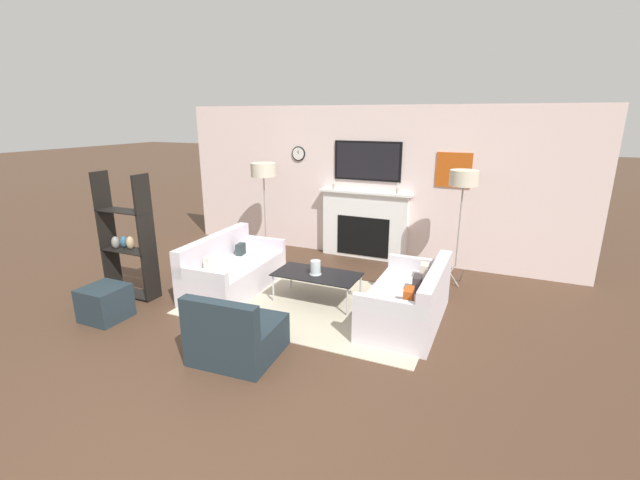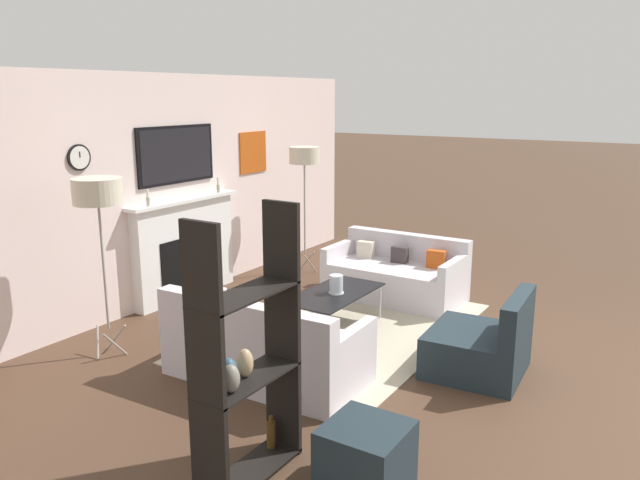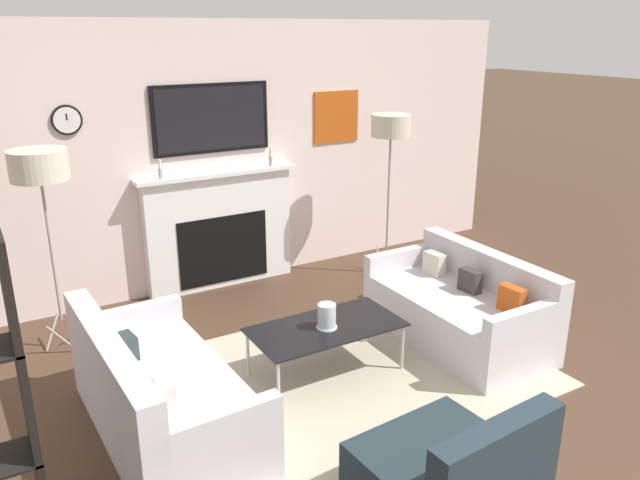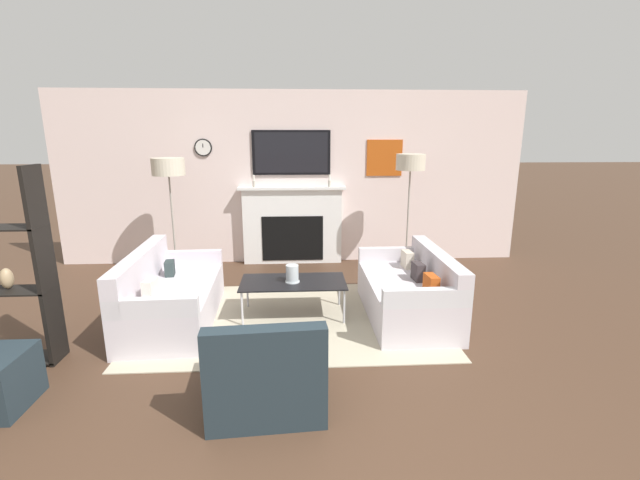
% 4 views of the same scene
% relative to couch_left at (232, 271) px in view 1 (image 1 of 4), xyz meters
% --- Properties ---
extents(ground_plane, '(60.00, 60.00, 0.00)m').
position_rel_couch_left_xyz_m(ground_plane, '(1.34, -2.58, -0.28)').
color(ground_plane, '#493123').
extents(fireplace_wall, '(7.37, 0.28, 2.70)m').
position_rel_couch_left_xyz_m(fireplace_wall, '(1.35, 2.32, 0.95)').
color(fireplace_wall, silver).
rests_on(fireplace_wall, ground_plane).
extents(area_rug, '(3.28, 2.16, 0.01)m').
position_rel_couch_left_xyz_m(area_rug, '(1.34, 0.00, -0.28)').
color(area_rug, '#BAAF95').
rests_on(area_rug, ground_plane).
extents(couch_left, '(0.90, 1.77, 0.80)m').
position_rel_couch_left_xyz_m(couch_left, '(0.00, 0.00, 0.00)').
color(couch_left, silver).
rests_on(couch_left, ground_plane).
extents(couch_right, '(0.86, 1.63, 0.76)m').
position_rel_couch_left_xyz_m(couch_right, '(2.68, 0.00, -0.00)').
color(couch_right, silver).
rests_on(couch_right, ground_plane).
extents(armchair, '(0.90, 0.88, 0.77)m').
position_rel_couch_left_xyz_m(armchair, '(1.16, -1.57, -0.03)').
color(armchair, '#202C33').
rests_on(armchair, ground_plane).
extents(coffee_table, '(1.19, 0.61, 0.41)m').
position_rel_couch_left_xyz_m(coffee_table, '(1.36, 0.10, 0.11)').
color(coffee_table, black).
rests_on(coffee_table, ground_plane).
extents(hurricane_candle, '(0.16, 0.16, 0.20)m').
position_rel_couch_left_xyz_m(hurricane_candle, '(1.35, 0.07, 0.22)').
color(hurricane_candle, silver).
rests_on(hurricane_candle, coffee_table).
extents(floor_lamp_left, '(0.45, 0.45, 1.72)m').
position_rel_couch_left_xyz_m(floor_lamp_left, '(-0.36, 1.60, 1.30)').
color(floor_lamp_left, '#9E998E').
rests_on(floor_lamp_left, ground_plane).
extents(floor_lamp_right, '(0.41, 0.41, 1.77)m').
position_rel_couch_left_xyz_m(floor_lamp_right, '(3.04, 1.60, 1.34)').
color(floor_lamp_right, '#9E998E').
rests_on(floor_lamp_right, ground_plane).
extents(shelf_unit, '(0.80, 0.28, 1.79)m').
position_rel_couch_left_xyz_m(shelf_unit, '(-1.19, -0.78, 0.54)').
color(shelf_unit, black).
rests_on(shelf_unit, ground_plane).
extents(ottoman, '(0.50, 0.50, 0.44)m').
position_rel_couch_left_xyz_m(ottoman, '(-0.91, -1.50, -0.06)').
color(ottoman, '#202C33').
rests_on(ottoman, ground_plane).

